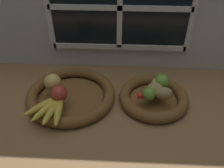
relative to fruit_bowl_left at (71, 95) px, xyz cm
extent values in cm
cube|color=olive|center=(19.64, -1.99, -3.59)|extent=(140.00, 90.00, 3.00)
cube|color=silver|center=(19.64, 28.01, 25.41)|extent=(140.00, 3.00, 55.00)
cube|color=black|center=(19.64, 26.11, 28.91)|extent=(64.00, 0.80, 38.00)
cube|color=white|center=(19.64, 25.51, 28.91)|extent=(2.40, 1.20, 38.00)
cube|color=white|center=(19.64, 25.51, 28.91)|extent=(64.00, 1.20, 2.40)
cube|color=white|center=(-12.36, 25.51, 28.91)|extent=(2.40, 1.20, 40.40)
cube|color=white|center=(51.64, 25.51, 28.91)|extent=(2.40, 1.20, 40.40)
cube|color=white|center=(19.64, 25.51, 9.91)|extent=(64.00, 1.20, 2.40)
cylinder|color=brown|center=(0.00, 0.00, -1.59)|extent=(27.11, 27.11, 1.00)
torus|color=brown|center=(0.00, 0.00, 0.18)|extent=(37.60, 37.60, 4.54)
cylinder|color=brown|center=(35.03, 0.00, -1.59)|extent=(20.13, 20.13, 1.00)
torus|color=brown|center=(35.03, 0.00, 0.18)|extent=(29.09, 29.09, 4.54)
sphere|color=#DBB756|center=(-7.18, 0.56, 5.99)|extent=(7.08, 7.08, 7.08)
sphere|color=#B73828|center=(-2.95, -6.42, 5.75)|extent=(6.59, 6.59, 6.59)
ellipsoid|color=gold|center=(-8.12, -11.02, 3.80)|extent=(13.25, 13.96, 2.69)
ellipsoid|color=gold|center=(-6.22, -12.35, 3.80)|extent=(9.87, 15.99, 2.69)
ellipsoid|color=gold|center=(-4.02, -13.10, 3.80)|extent=(5.73, 16.77, 2.69)
ellipsoid|color=gold|center=(-1.71, -13.20, 3.80)|extent=(4.22, 16.74, 2.69)
sphere|color=brown|center=(-2.48, -4.96, 3.80)|extent=(2.42, 2.42, 2.42)
ellipsoid|color=#A38451|center=(35.03, 0.00, 4.76)|extent=(6.67, 5.67, 4.61)
ellipsoid|color=tan|center=(37.03, 4.39, 4.96)|extent=(9.03, 9.04, 5.01)
ellipsoid|color=#A38451|center=(38.23, -3.19, 5.03)|extent=(7.46, 5.27, 5.15)
sphere|color=#6B9E33|center=(32.46, -3.87, 5.14)|extent=(5.38, 5.38, 5.38)
sphere|color=#6B9E33|center=(38.04, 3.87, 5.68)|extent=(6.46, 6.46, 6.46)
cone|color=red|center=(34.63, -3.57, 3.59)|extent=(13.45, 2.35, 2.27)
camera|label=1|loc=(21.42, -76.25, 64.45)|focal=37.74mm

